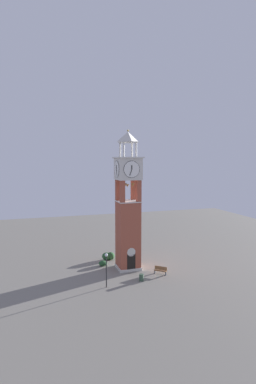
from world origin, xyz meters
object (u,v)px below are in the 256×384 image
at_px(clock_tower, 128,212).
at_px(trash_bin, 141,277).
at_px(lamp_post, 106,264).
at_px(park_bench, 161,270).

xyz_separation_m(clock_tower, trash_bin, (0.22, -4.48, -7.13)).
bearing_deg(lamp_post, trash_bin, 6.71).
bearing_deg(clock_tower, park_bench, -45.10).
height_order(clock_tower, park_bench, clock_tower).
height_order(clock_tower, trash_bin, clock_tower).
relative_size(clock_tower, park_bench, 12.09).
bearing_deg(lamp_post, park_bench, 13.45).
distance_m(clock_tower, lamp_post, 8.08).
bearing_deg(clock_tower, lamp_post, -129.59).
height_order(park_bench, trash_bin, park_bench).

